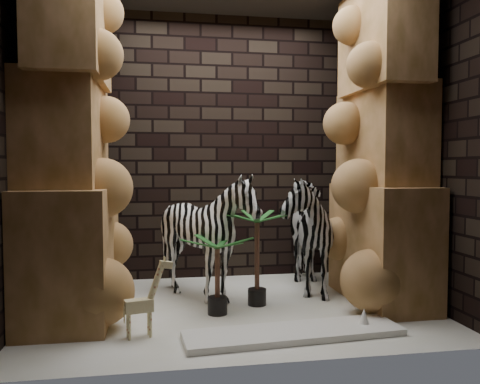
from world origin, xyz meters
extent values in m
plane|color=white|center=(0.00, 0.00, 0.00)|extent=(3.50, 3.50, 0.00)
plane|color=black|center=(0.00, 1.25, 1.50)|extent=(3.50, 0.00, 3.50)
plane|color=black|center=(0.00, -1.25, 1.50)|extent=(3.50, 0.00, 3.50)
plane|color=black|center=(-1.75, 0.00, 1.50)|extent=(0.00, 3.00, 3.00)
plane|color=black|center=(1.75, 0.00, 1.50)|extent=(0.00, 3.00, 3.00)
imported|color=white|center=(0.78, 0.53, 0.70)|extent=(0.74, 1.23, 1.40)
imported|color=white|center=(-0.21, 0.28, 0.55)|extent=(1.14, 1.34, 1.10)
cube|color=white|center=(0.34, -0.79, 0.03)|extent=(1.69, 0.53, 0.05)
camera|label=1|loc=(-0.65, -4.19, 1.27)|focal=35.61mm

